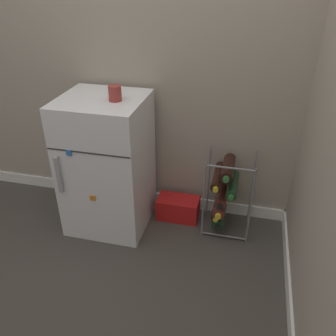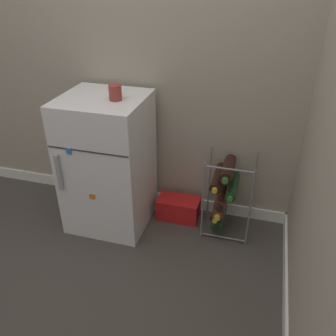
{
  "view_description": "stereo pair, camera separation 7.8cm",
  "coord_description": "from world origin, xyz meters",
  "px_view_note": "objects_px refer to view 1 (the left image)",
  "views": [
    {
      "loc": [
        0.44,
        -1.56,
        1.65
      ],
      "look_at": [
        -0.04,
        0.42,
        0.46
      ],
      "focal_mm": 38.0,
      "sensor_mm": 36.0,
      "label": 1
    },
    {
      "loc": [
        0.52,
        -1.54,
        1.65
      ],
      "look_at": [
        -0.04,
        0.42,
        0.46
      ],
      "focal_mm": 38.0,
      "sensor_mm": 36.0,
      "label": 2
    }
  ],
  "objects_px": {
    "fridge_top_cup": "(115,93)",
    "mini_fridge": "(107,164)",
    "soda_box": "(178,208)",
    "wine_rack": "(223,193)"
  },
  "relations": [
    {
      "from": "fridge_top_cup",
      "to": "mini_fridge",
      "type": "bearing_deg",
      "value": 167.46
    },
    {
      "from": "mini_fridge",
      "to": "soda_box",
      "type": "xyz_separation_m",
      "value": [
        0.46,
        0.14,
        -0.38
      ]
    },
    {
      "from": "mini_fridge",
      "to": "soda_box",
      "type": "distance_m",
      "value": 0.62
    },
    {
      "from": "mini_fridge",
      "to": "fridge_top_cup",
      "type": "height_order",
      "value": "fridge_top_cup"
    },
    {
      "from": "wine_rack",
      "to": "soda_box",
      "type": "height_order",
      "value": "wine_rack"
    },
    {
      "from": "mini_fridge",
      "to": "fridge_top_cup",
      "type": "bearing_deg",
      "value": -12.54
    },
    {
      "from": "wine_rack",
      "to": "soda_box",
      "type": "distance_m",
      "value": 0.38
    },
    {
      "from": "soda_box",
      "to": "fridge_top_cup",
      "type": "distance_m",
      "value": 0.98
    },
    {
      "from": "wine_rack",
      "to": "soda_box",
      "type": "xyz_separation_m",
      "value": [
        -0.32,
        0.04,
        -0.21
      ]
    },
    {
      "from": "mini_fridge",
      "to": "soda_box",
      "type": "relative_size",
      "value": 3.1
    }
  ]
}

